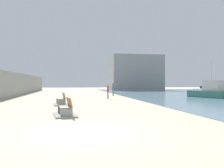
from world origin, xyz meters
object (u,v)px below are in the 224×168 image
object	(u,v)px
bench_far	(61,102)
boat_far_left	(210,91)
person_walking	(108,90)
boat_outer	(213,87)
bench_near	(65,111)
boat_far_right	(211,90)
person_standing	(113,89)

from	to	relation	value
bench_far	boat_far_left	world-z (taller)	boat_far_left
person_walking	boat_outer	xyz separation A→B (m)	(24.29, 18.30, -0.14)
bench_far	boat_outer	xyz separation A→B (m)	(28.97, 24.46, 0.55)
boat_far_left	bench_near	bearing A→B (deg)	-142.87
bench_far	boat_far_right	distance (m)	26.43
bench_far	person_walking	xyz separation A→B (m)	(4.67, 6.16, 0.68)
person_standing	boat_far_right	size ratio (longest dim) A/B	0.31
boat_far_left	boat_outer	bearing A→B (deg)	56.03
bench_near	bench_far	bearing A→B (deg)	93.97
boat_outer	boat_far_right	xyz separation A→B (m)	(-6.85, -10.00, -0.15)
boat_outer	person_walking	bearing A→B (deg)	-143.01
bench_far	person_standing	size ratio (longest dim) A/B	1.33
boat_far_right	person_walking	bearing A→B (deg)	-154.55
bench_near	boat_far_right	size ratio (longest dim) A/B	0.42
person_walking	person_standing	world-z (taller)	person_standing
bench_far	boat_far_right	xyz separation A→B (m)	(22.12, 14.46, 0.40)
person_standing	boat_far_right	world-z (taller)	boat_far_right
boat_outer	boat_far_right	distance (m)	12.12
bench_near	boat_outer	size ratio (longest dim) A/B	0.36
bench_far	person_standing	bearing A→B (deg)	61.42
boat_far_right	bench_near	bearing A→B (deg)	-136.32
bench_near	person_standing	size ratio (longest dim) A/B	1.34
bench_near	boat_far_right	bearing A→B (deg)	43.68
bench_far	bench_near	bearing A→B (deg)	-86.03
bench_near	boat_outer	distance (m)	41.92
bench_far	boat_far_right	world-z (taller)	boat_far_right
bench_near	person_walking	xyz separation A→B (m)	(4.24, 12.41, 0.68)
person_standing	boat_far_left	bearing A→B (deg)	-28.09
bench_far	boat_outer	size ratio (longest dim) A/B	0.35
person_walking	boat_far_left	xyz separation A→B (m)	(11.77, -0.29, -0.16)
bench_near	boat_far_left	bearing A→B (deg)	37.13
boat_far_left	boat_outer	size ratio (longest dim) A/B	0.81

